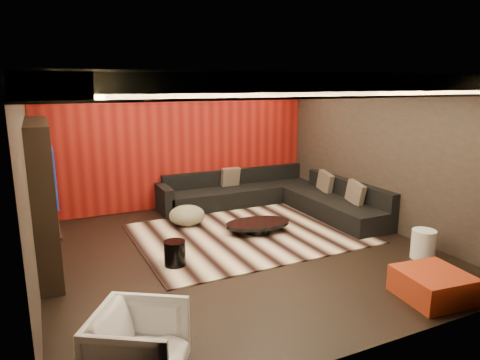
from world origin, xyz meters
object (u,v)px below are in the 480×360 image
white_side_table (423,244)px  orange_ottoman (433,285)px  drum_stool (175,253)px  armchair (139,348)px  sectional_sofa (274,197)px  coffee_table (258,227)px

white_side_table → orange_ottoman: 1.36m
drum_stool → white_side_table: bearing=-20.7°
armchair → sectional_sofa: (3.92, 4.36, -0.10)m
orange_ottoman → armchair: (-3.76, 0.00, 0.19)m
orange_ottoman → sectional_sofa: 4.37m
coffee_table → drum_stool: drum_stool is taller
white_side_table → armchair: armchair is taller
coffee_table → armchair: (-2.85, -3.10, 0.24)m
armchair → drum_stool: bearing=8.1°
white_side_table → orange_ottoman: (-0.93, -0.99, -0.05)m
coffee_table → sectional_sofa: size_ratio=0.33×
coffee_table → white_side_table: size_ratio=2.64×
drum_stool → orange_ottoman: (2.71, -2.36, -0.03)m
coffee_table → orange_ottoman: bearing=-73.7°
drum_stool → armchair: bearing=-113.9°
drum_stool → white_side_table: 3.89m
sectional_sofa → white_side_table: bearing=-77.2°
coffee_table → white_side_table: (1.84, -2.11, 0.11)m
coffee_table → drum_stool: bearing=-157.7°
coffee_table → sectional_sofa: sectional_sofa is taller
orange_ottoman → armchair: 3.76m
orange_ottoman → armchair: size_ratio=1.00×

